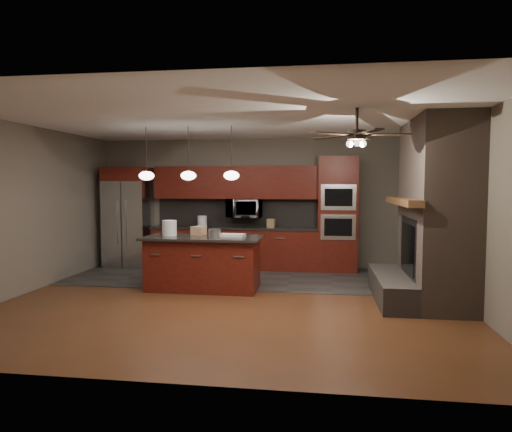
% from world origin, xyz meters
% --- Properties ---
extents(ground, '(7.00, 7.00, 0.00)m').
position_xyz_m(ground, '(0.00, 0.00, 0.00)').
color(ground, '#582E1A').
rests_on(ground, ground).
extents(ceiling, '(7.00, 6.00, 0.02)m').
position_xyz_m(ceiling, '(0.00, 0.00, 2.80)').
color(ceiling, white).
rests_on(ceiling, back_wall).
extents(back_wall, '(7.00, 0.02, 2.80)m').
position_xyz_m(back_wall, '(0.00, 3.00, 1.40)').
color(back_wall, '#675D52').
rests_on(back_wall, ground).
extents(right_wall, '(0.02, 6.00, 2.80)m').
position_xyz_m(right_wall, '(3.50, 0.00, 1.40)').
color(right_wall, '#675D52').
rests_on(right_wall, ground).
extents(left_wall, '(0.02, 6.00, 2.80)m').
position_xyz_m(left_wall, '(-3.50, 0.00, 1.40)').
color(left_wall, '#675D52').
rests_on(left_wall, ground).
extents(slate_tile_patch, '(7.00, 2.40, 0.01)m').
position_xyz_m(slate_tile_patch, '(0.00, 1.80, 0.01)').
color(slate_tile_patch, '#34322F').
rests_on(slate_tile_patch, ground).
extents(fireplace_column, '(1.30, 2.10, 2.80)m').
position_xyz_m(fireplace_column, '(3.04, 0.40, 1.30)').
color(fireplace_column, brown).
rests_on(fireplace_column, ground).
extents(back_cabinetry, '(3.59, 0.64, 2.20)m').
position_xyz_m(back_cabinetry, '(-0.48, 2.74, 0.89)').
color(back_cabinetry, '#5B1C10').
rests_on(back_cabinetry, ground).
extents(oven_tower, '(0.80, 0.63, 2.38)m').
position_xyz_m(oven_tower, '(1.70, 2.69, 1.19)').
color(oven_tower, '#5B1C10').
rests_on(oven_tower, ground).
extents(microwave, '(0.73, 0.41, 0.50)m').
position_xyz_m(microwave, '(-0.27, 2.75, 1.30)').
color(microwave, silver).
rests_on(microwave, back_cabinetry).
extents(refrigerator, '(0.94, 0.75, 2.18)m').
position_xyz_m(refrigerator, '(-2.84, 2.62, 1.09)').
color(refrigerator, silver).
rests_on(refrigerator, ground).
extents(kitchen_island, '(2.04, 0.95, 0.92)m').
position_xyz_m(kitchen_island, '(-0.65, 0.67, 0.47)').
color(kitchen_island, '#5B1C10').
rests_on(kitchen_island, ground).
extents(white_bucket, '(0.28, 0.28, 0.27)m').
position_xyz_m(white_bucket, '(-1.25, 0.70, 1.05)').
color(white_bucket, silver).
rests_on(white_bucket, kitchen_island).
extents(paint_can, '(0.26, 0.26, 0.14)m').
position_xyz_m(paint_can, '(-0.43, 0.62, 0.99)').
color(paint_can, '#A8A9AD').
rests_on(paint_can, kitchen_island).
extents(paint_tray, '(0.45, 0.33, 0.04)m').
position_xyz_m(paint_tray, '(-0.15, 0.73, 0.94)').
color(paint_tray, silver).
rests_on(paint_tray, kitchen_island).
extents(cardboard_box, '(0.28, 0.25, 0.15)m').
position_xyz_m(cardboard_box, '(-0.78, 0.90, 0.99)').
color(cardboard_box, tan).
rests_on(cardboard_box, kitchen_island).
extents(counter_bucket, '(0.26, 0.26, 0.23)m').
position_xyz_m(counter_bucket, '(-1.19, 2.70, 1.02)').
color(counter_bucket, white).
rests_on(counter_bucket, back_cabinetry).
extents(counter_box, '(0.18, 0.15, 0.18)m').
position_xyz_m(counter_box, '(0.32, 2.65, 0.99)').
color(counter_box, olive).
rests_on(counter_box, back_cabinetry).
extents(pendant_left, '(0.26, 0.26, 0.92)m').
position_xyz_m(pendant_left, '(-1.65, 0.70, 1.96)').
color(pendant_left, black).
rests_on(pendant_left, ceiling).
extents(pendant_center, '(0.26, 0.26, 0.92)m').
position_xyz_m(pendant_center, '(-0.90, 0.70, 1.96)').
color(pendant_center, black).
rests_on(pendant_center, ceiling).
extents(pendant_right, '(0.26, 0.26, 0.92)m').
position_xyz_m(pendant_right, '(-0.15, 0.70, 1.96)').
color(pendant_right, black).
rests_on(pendant_right, ceiling).
extents(ceiling_fan, '(1.27, 1.33, 0.41)m').
position_xyz_m(ceiling_fan, '(1.80, -0.80, 2.46)').
color(ceiling_fan, black).
rests_on(ceiling_fan, ceiling).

